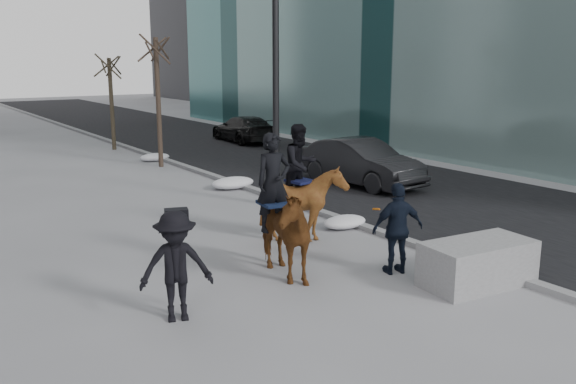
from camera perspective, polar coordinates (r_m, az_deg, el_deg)
ground at (r=11.21m, az=3.49°, el=-8.60°), size 120.00×120.00×0.00m
road at (r=23.02m, az=2.07°, el=2.35°), size 8.00×90.00×0.01m
curb at (r=20.93m, az=-6.79°, el=1.41°), size 0.25×90.00×0.12m
planter at (r=11.55m, az=17.32°, el=-6.39°), size 2.13×1.22×0.81m
car_near at (r=19.77m, az=6.77°, el=2.78°), size 1.90×4.60×1.48m
car_far at (r=30.09m, az=-4.20°, el=5.92°), size 2.09×4.52×1.28m
tree_near at (r=23.32m, az=-12.06°, el=8.76°), size 1.20×1.20×5.30m
tree_far at (r=28.36m, az=-16.20°, el=8.33°), size 1.20×1.20×4.49m
mounted_left at (r=11.29m, az=-1.00°, el=-3.08°), size 1.20×2.19×2.70m
mounted_right at (r=13.52m, az=1.42°, el=-0.27°), size 1.54×1.69×2.62m
feeder at (r=11.68m, az=10.22°, el=-3.38°), size 1.11×1.00×1.75m
camera_crew at (r=9.61m, az=-10.43°, el=-6.81°), size 1.28×0.98×1.75m
lamppost at (r=16.38m, az=-0.72°, el=15.82°), size 0.25×2.56×9.09m
snow_piles at (r=18.06m, az=-2.99°, el=0.05°), size 1.42×16.97×0.36m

